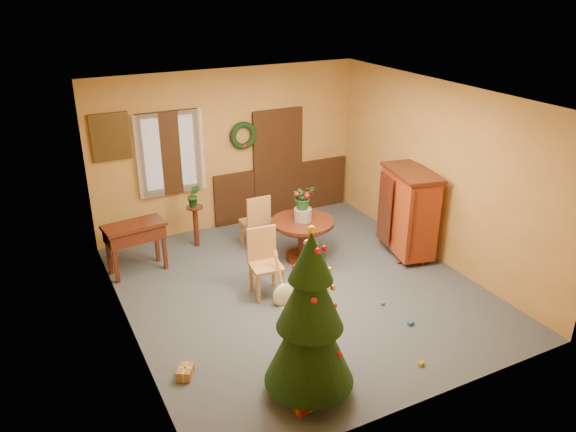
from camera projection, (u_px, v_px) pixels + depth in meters
room_envelope at (241, 166)px, 10.32m from camera, size 5.50×5.50×5.50m
dining_table at (303, 232)px, 9.16m from camera, size 1.03×1.03×0.70m
urn at (303, 214)px, 9.03m from camera, size 0.28×0.28×0.21m
centerpiece_plant at (303, 197)px, 8.91m from camera, size 0.36×0.31×0.40m
chair_near at (264, 259)px, 8.18m from camera, size 0.48×0.48×1.02m
chair_far at (256, 220)px, 9.53m from camera, size 0.43×0.43×0.98m
guitar at (283, 281)px, 7.93m from camera, size 0.43×0.55×0.73m
plant_stand at (196, 221)px, 9.64m from camera, size 0.29×0.29×0.74m
stand_plant at (194, 195)px, 9.45m from camera, size 0.27×0.24×0.41m
christmas_tree at (310, 319)px, 5.99m from camera, size 1.01×1.01×2.08m
writing_desk at (135, 236)px, 8.73m from camera, size 0.98×0.57×0.83m
sideboard at (409, 210)px, 9.24m from camera, size 0.84×1.25×1.48m
gift_a at (321, 355)px, 6.86m from camera, size 0.40×0.36×0.18m
gift_b at (318, 364)px, 6.67m from camera, size 0.27×0.27×0.23m
gift_c at (186, 372)px, 6.60m from camera, size 0.26×0.29×0.13m
gift_d at (308, 405)px, 6.11m from camera, size 0.33×0.19×0.11m
toy_a at (411, 324)px, 7.58m from camera, size 0.09×0.06×0.05m
toy_b at (383, 303)px, 8.04m from camera, size 0.06×0.06×0.06m
toy_c at (285, 310)px, 7.88m from camera, size 0.07×0.09×0.05m
toy_d at (399, 262)px, 9.19m from camera, size 0.06×0.06×0.06m
toy_e at (421, 364)px, 6.81m from camera, size 0.09×0.08×0.05m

